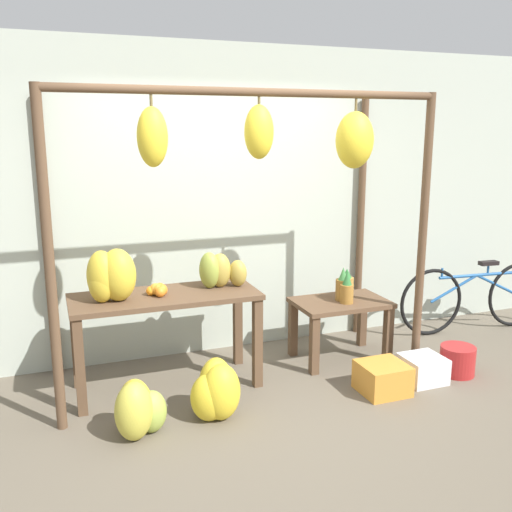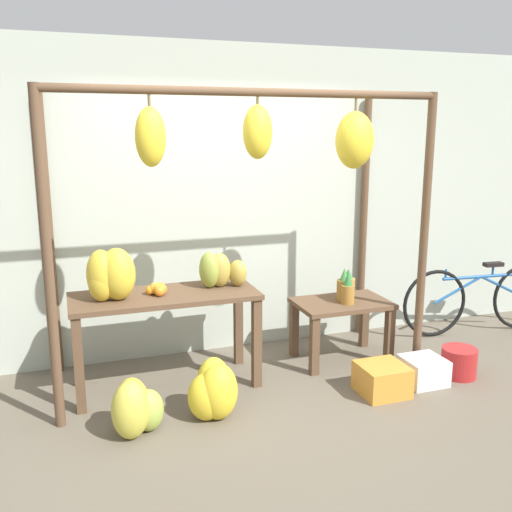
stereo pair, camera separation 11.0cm
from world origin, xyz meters
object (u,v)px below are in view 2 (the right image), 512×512
banana_pile_ground_left (135,408)px  papaya_pile (219,270)px  blue_bucket (459,362)px  orange_pile (158,289)px  pineapple_cluster (346,288)px  banana_pile_ground_right (214,391)px  banana_pile_on_table (109,276)px  fruit_crate_purple (423,371)px  parked_bicycle (480,298)px  fruit_crate_white (382,379)px

banana_pile_ground_left → papaya_pile: 1.33m
banana_pile_ground_left → blue_bucket: bearing=1.3°
orange_pile → pineapple_cluster: bearing=1.2°
banana_pile_ground_right → blue_bucket: banana_pile_ground_right is taller
banana_pile_ground_left → banana_pile_ground_right: (0.57, 0.05, 0.01)m
banana_pile_on_table → blue_bucket: bearing=-11.8°
papaya_pile → banana_pile_on_table: bearing=-173.3°
orange_pile → banana_pile_ground_right: (0.28, -0.63, -0.62)m
banana_pile_ground_left → fruit_crate_purple: 2.35m
parked_bicycle → fruit_crate_white: bearing=-151.5°
orange_pile → papaya_pile: 0.53m
banana_pile_ground_left → fruit_crate_white: size_ratio=1.25×
orange_pile → fruit_crate_purple: size_ratio=0.56×
banana_pile_ground_right → papaya_pile: (0.24, 0.70, 0.72)m
orange_pile → banana_pile_ground_right: orange_pile is taller
pineapple_cluster → parked_bicycle: 1.68m
fruit_crate_white → blue_bucket: size_ratio=1.22×
fruit_crate_white → fruit_crate_purple: size_ratio=1.11×
banana_pile_on_table → parked_bicycle: (3.69, 0.25, -0.61)m
fruit_crate_purple → blue_bucket: bearing=2.5°
pineapple_cluster → banana_pile_ground_right: (-1.39, -0.66, -0.47)m
banana_pile_on_table → fruit_crate_purple: size_ratio=1.39×
banana_pile_ground_left → fruit_crate_purple: bearing=1.1°
banana_pile_ground_right → fruit_crate_white: size_ratio=1.21×
papaya_pile → parked_bicycle: bearing=3.0°
pineapple_cluster → papaya_pile: 1.18m
banana_pile_on_table → fruit_crate_white: (2.00, -0.66, -0.85)m
banana_pile_on_table → pineapple_cluster: banana_pile_on_table is taller
orange_pile → papaya_pile: bearing=8.2°
parked_bicycle → orange_pile: bearing=-176.2°
banana_pile_on_table → pineapple_cluster: bearing=1.8°
banana_pile_on_table → orange_pile: (0.37, 0.03, -0.15)m
banana_pile_ground_left → blue_bucket: size_ratio=1.53×
orange_pile → banana_pile_ground_right: bearing=-66.0°
orange_pile → fruit_crate_white: (1.63, -0.69, -0.71)m
banana_pile_ground_left → parked_bicycle: parked_bicycle is taller
pineapple_cluster → orange_pile: bearing=-178.8°
fruit_crate_white → banana_pile_ground_right: bearing=177.2°
papaya_pile → blue_bucket: bearing=-20.0°
parked_bicycle → banana_pile_ground_left: bearing=-166.0°
orange_pile → pineapple_cluster: (1.67, 0.04, -0.15)m
orange_pile → banana_pile_ground_left: orange_pile is taller
pineapple_cluster → banana_pile_ground_right: bearing=-154.7°
orange_pile → parked_bicycle: orange_pile is taller
fruit_crate_white → parked_bicycle: 1.93m
pineapple_cluster → blue_bucket: 1.14m
blue_bucket → fruit_crate_purple: size_ratio=0.91×
banana_pile_on_table → parked_bicycle: banana_pile_on_table is taller
orange_pile → parked_bicycle: 3.35m
banana_pile_ground_left → fruit_crate_white: 1.93m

